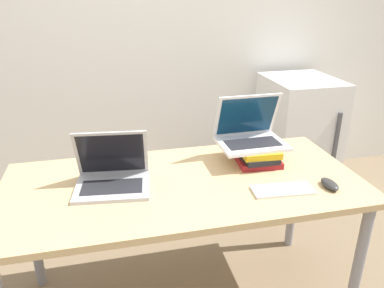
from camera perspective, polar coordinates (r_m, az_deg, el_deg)
wall_back at (r=2.86m, az=-7.50°, el=19.19°), size 8.00×0.05×2.70m
desk at (r=1.73m, az=-1.26°, el=-7.80°), size 1.61×0.74×0.71m
laptop_left at (r=1.68m, az=-12.07°, el=-4.71°), size 0.34×0.29×0.25m
book_stack at (r=1.89m, az=9.85°, el=-1.52°), size 0.22×0.25×0.09m
laptop_on_books at (r=1.88m, az=8.82°, el=1.51°), size 0.33×0.25×0.25m
wireless_keyboard at (r=1.66m, az=13.66°, el=-6.81°), size 0.27×0.13×0.01m
mouse at (r=1.75m, az=20.23°, el=-5.75°), size 0.06×0.11×0.03m
mini_fridge at (r=3.03m, az=15.63°, el=1.21°), size 0.49×0.59×0.90m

